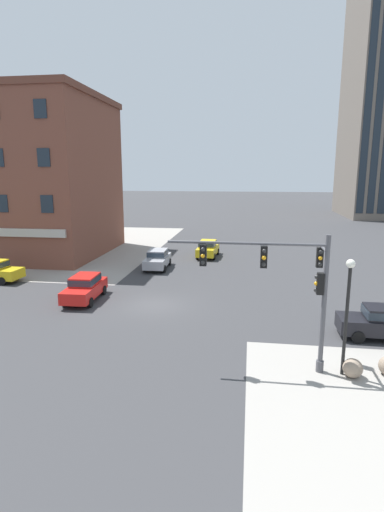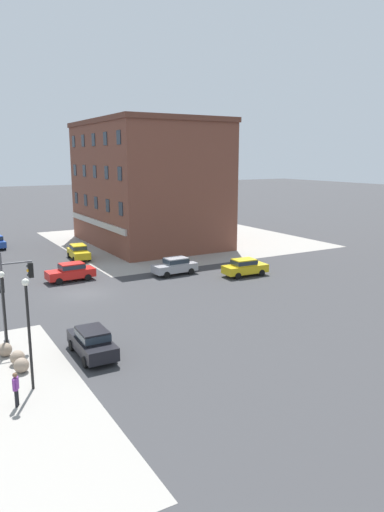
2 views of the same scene
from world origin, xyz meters
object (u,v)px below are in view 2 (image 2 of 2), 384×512
(street_lamp_mid_sidewalk, at_px, (28,321))
(car_main_southbound_far, at_px, (92,341))
(car_cross_eastbound, at_px, (175,265))
(bollard_sphere_curb_a, at_px, (5,350))
(car_main_northbound_near, at_px, (71,271))
(car_main_northbound_far, at_px, (245,267))
(car_main_southbound_near, at_px, (79,251))
(pedestrian_with_bag, at_px, (16,387))
(bollard_sphere_curb_b, at_px, (18,358))
(traffic_signal_main, at_px, (2,280))
(bollard_sphere_curb_c, at_px, (21,365))
(street_lamp_corner_near, at_px, (4,302))

(street_lamp_mid_sidewalk, distance_m, car_main_southbound_far, 5.25)
(car_cross_eastbound, bearing_deg, bollard_sphere_curb_a, -55.20)
(car_main_northbound_near, xyz_separation_m, car_cross_eastbound, (2.73, 9.56, 0.00))
(bollard_sphere_curb_a, xyz_separation_m, car_main_southbound_far, (2.53, 4.41, 0.51))
(car_main_northbound_far, relative_size, car_main_southbound_near, 0.99)
(car_main_southbound_far, bearing_deg, pedestrian_with_bag, -52.49)
(bollard_sphere_curb_b, bearing_deg, car_main_northbound_far, 113.61)
(bollard_sphere_curb_b, height_order, pedestrian_with_bag, pedestrian_with_bag)
(traffic_signal_main, xyz_separation_m, car_main_northbound_near, (-12.54, 7.77, -3.00))
(bollard_sphere_curb_c, distance_m, pedestrian_with_bag, 3.75)
(bollard_sphere_curb_a, height_order, car_main_northbound_far, car_main_northbound_far)
(car_main_northbound_near, relative_size, car_main_southbound_near, 0.99)
(car_cross_eastbound, bearing_deg, car_main_northbound_far, 55.32)
(car_cross_eastbound, bearing_deg, car_main_northbound_near, -105.97)
(street_lamp_corner_near, bearing_deg, car_main_northbound_far, 109.34)
(traffic_signal_main, relative_size, street_lamp_corner_near, 1.35)
(traffic_signal_main, relative_size, car_main_northbound_far, 1.50)
(street_lamp_corner_near, bearing_deg, pedestrian_with_bag, -5.86)
(bollard_sphere_curb_b, xyz_separation_m, car_main_northbound_far, (-10.06, 23.01, 0.51))
(traffic_signal_main, bearing_deg, car_main_northbound_far, 104.52)
(street_lamp_corner_near, bearing_deg, traffic_signal_main, 171.94)
(car_main_northbound_far, distance_m, car_main_southbound_near, 19.49)
(bollard_sphere_curb_a, xyz_separation_m, car_main_northbound_near, (-15.13, 8.28, 0.51))
(traffic_signal_main, height_order, bollard_sphere_curb_b, traffic_signal_main)
(bollard_sphere_curb_b, bearing_deg, street_lamp_mid_sidewalk, 1.88)
(bollard_sphere_curb_a, relative_size, car_cross_eastbound, 0.18)
(bollard_sphere_curb_c, relative_size, car_main_northbound_far, 0.18)
(car_main_southbound_far, distance_m, car_cross_eastbound, 20.07)
(bollard_sphere_curb_a, relative_size, car_main_northbound_far, 0.18)
(traffic_signal_main, bearing_deg, car_main_southbound_near, 152.45)
(street_lamp_corner_near, xyz_separation_m, street_lamp_mid_sidewalk, (5.26, 0.33, 0.39))
(traffic_signal_main, bearing_deg, car_main_northbound_near, 148.24)
(car_main_northbound_near, bearing_deg, car_main_northbound_far, 66.44)
(bollard_sphere_curb_c, height_order, car_cross_eastbound, car_cross_eastbound)
(street_lamp_corner_near, height_order, car_main_northbound_far, street_lamp_corner_near)
(bollard_sphere_curb_b, xyz_separation_m, bollard_sphere_curb_c, (1.15, -0.01, 0.00))
(bollard_sphere_curb_b, relative_size, street_lamp_corner_near, 0.16)
(car_main_southbound_far, bearing_deg, car_main_southbound_near, 164.61)
(car_main_southbound_far, bearing_deg, car_cross_eastbound, 138.03)
(street_lamp_corner_near, distance_m, car_main_northbound_near, 16.98)
(car_main_southbound_near, distance_m, car_main_southbound_far, 27.64)
(bollard_sphere_curb_b, xyz_separation_m, car_main_northbound_near, (-16.67, 7.86, 0.51))
(street_lamp_corner_near, height_order, car_main_northbound_near, street_lamp_corner_near)
(traffic_signal_main, xyz_separation_m, car_main_southbound_near, (-21.54, 11.23, -3.00))
(traffic_signal_main, xyz_separation_m, car_cross_eastbound, (-9.81, 17.32, -3.00))
(bollard_sphere_curb_a, xyz_separation_m, bollard_sphere_curb_c, (2.68, 0.41, 0.00))
(bollard_sphere_curb_b, relative_size, car_main_southbound_far, 0.18)
(traffic_signal_main, distance_m, bollard_sphere_curb_b, 5.42)
(pedestrian_with_bag, relative_size, car_main_southbound_far, 0.38)
(bollard_sphere_curb_a, xyz_separation_m, pedestrian_with_bag, (6.29, -0.48, 0.55))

